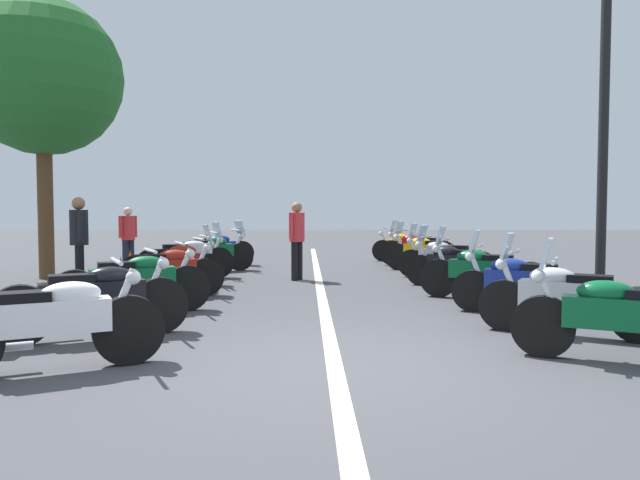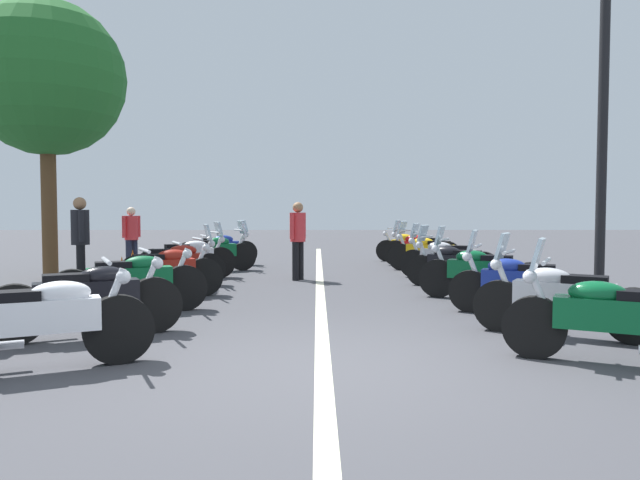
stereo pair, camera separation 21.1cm
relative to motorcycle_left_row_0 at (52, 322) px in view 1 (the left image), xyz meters
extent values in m
plane|color=#424247|center=(0.06, -2.56, -0.46)|extent=(80.00, 80.00, 0.00)
cube|color=beige|center=(5.80, -2.56, -0.46)|extent=(23.03, 0.16, 0.01)
cylinder|color=black|center=(0.28, -0.60, -0.13)|extent=(0.41, 0.66, 0.66)
cube|color=white|center=(-0.01, 0.02, 0.05)|extent=(0.69, 1.06, 0.30)
ellipsoid|color=white|center=(0.07, -0.15, 0.25)|extent=(0.46, 0.58, 0.22)
cube|color=black|center=(-0.10, 0.22, 0.23)|extent=(0.44, 0.54, 0.12)
cylinder|color=silver|center=(0.25, -0.55, 0.17)|extent=(0.19, 0.29, 0.58)
cylinder|color=silver|center=(0.24, -0.51, 0.53)|extent=(0.58, 0.30, 0.04)
sphere|color=silver|center=(0.30, -0.65, 0.37)|extent=(0.14, 0.14, 0.14)
cylinder|color=silver|center=(-0.02, 0.46, -0.23)|extent=(0.31, 0.53, 0.08)
cylinder|color=black|center=(1.70, -0.54, -0.13)|extent=(0.42, 0.66, 0.67)
cylinder|color=black|center=(1.04, 0.79, -0.13)|extent=(0.42, 0.66, 0.67)
cube|color=black|center=(1.37, 0.13, 0.05)|extent=(0.75, 1.14, 0.30)
ellipsoid|color=black|center=(1.45, -0.03, 0.25)|extent=(0.46, 0.58, 0.22)
cube|color=black|center=(1.27, 0.33, 0.23)|extent=(0.45, 0.55, 0.12)
cylinder|color=silver|center=(1.67, -0.48, 0.17)|extent=(0.19, 0.29, 0.58)
cylinder|color=silver|center=(1.65, -0.45, 0.53)|extent=(0.57, 0.31, 0.04)
sphere|color=silver|center=(1.72, -0.58, 0.37)|extent=(0.14, 0.14, 0.14)
cylinder|color=silver|center=(1.33, 0.61, -0.23)|extent=(0.32, 0.53, 0.08)
cylinder|color=black|center=(3.27, -0.55, -0.13)|extent=(0.39, 0.67, 0.67)
cylinder|color=black|center=(2.68, 0.85, -0.13)|extent=(0.39, 0.67, 0.67)
cube|color=#0C592D|center=(2.97, 0.15, 0.05)|extent=(0.71, 1.17, 0.30)
ellipsoid|color=#0C592D|center=(3.04, -0.01, 0.25)|extent=(0.44, 0.58, 0.22)
cube|color=black|center=(2.89, 0.35, 0.23)|extent=(0.43, 0.54, 0.12)
cylinder|color=silver|center=(3.25, -0.49, 0.17)|extent=(0.18, 0.29, 0.58)
cylinder|color=silver|center=(3.23, -0.46, 0.53)|extent=(0.59, 0.28, 0.04)
sphere|color=silver|center=(3.29, -0.59, 0.37)|extent=(0.14, 0.14, 0.14)
cylinder|color=silver|center=(2.96, 0.64, -0.23)|extent=(0.29, 0.54, 0.08)
cylinder|color=black|center=(4.74, -0.55, -0.13)|extent=(0.41, 0.65, 0.66)
cylinder|color=black|center=(4.13, 0.71, -0.13)|extent=(0.41, 0.65, 0.66)
cube|color=maroon|center=(4.43, 0.08, 0.05)|extent=(0.71, 1.08, 0.30)
ellipsoid|color=maroon|center=(4.51, -0.08, 0.25)|extent=(0.46, 0.58, 0.22)
cube|color=black|center=(4.34, 0.28, 0.23)|extent=(0.44, 0.55, 0.12)
cylinder|color=silver|center=(4.71, -0.49, 0.17)|extent=(0.19, 0.29, 0.58)
cylinder|color=silver|center=(4.69, -0.46, 0.53)|extent=(0.58, 0.30, 0.04)
sphere|color=silver|center=(4.76, -0.59, 0.37)|extent=(0.14, 0.14, 0.14)
cylinder|color=silver|center=(4.41, 0.54, -0.23)|extent=(0.31, 0.53, 0.08)
cylinder|color=black|center=(6.13, -0.39, -0.14)|extent=(0.36, 0.65, 0.64)
cylinder|color=black|center=(5.65, 0.89, -0.14)|extent=(0.36, 0.65, 0.64)
cube|color=maroon|center=(5.89, 0.25, 0.04)|extent=(0.63, 1.07, 0.30)
ellipsoid|color=maroon|center=(5.95, 0.08, 0.24)|extent=(0.43, 0.58, 0.22)
cube|color=black|center=(5.81, 0.46, 0.22)|extent=(0.41, 0.54, 0.12)
cylinder|color=silver|center=(6.11, -0.33, 0.16)|extent=(0.17, 0.30, 0.58)
cylinder|color=silver|center=(6.09, -0.29, 0.52)|extent=(0.59, 0.26, 0.04)
sphere|color=silver|center=(6.15, -0.43, 0.36)|extent=(0.14, 0.14, 0.14)
cylinder|color=silver|center=(5.91, 0.70, -0.24)|extent=(0.27, 0.54, 0.08)
cube|color=silver|center=(6.12, -0.37, 0.59)|extent=(0.38, 0.24, 0.32)
cylinder|color=black|center=(7.47, -0.37, -0.12)|extent=(0.43, 0.67, 0.68)
cylinder|color=black|center=(6.84, 0.90, -0.12)|extent=(0.43, 0.67, 0.68)
cube|color=white|center=(7.16, 0.27, 0.06)|extent=(0.73, 1.09, 0.30)
ellipsoid|color=white|center=(7.24, 0.11, 0.26)|extent=(0.46, 0.58, 0.22)
cube|color=black|center=(7.06, 0.46, 0.24)|extent=(0.45, 0.55, 0.12)
cylinder|color=silver|center=(7.45, -0.32, 0.18)|extent=(0.19, 0.29, 0.58)
cylinder|color=silver|center=(7.43, -0.28, 0.54)|extent=(0.57, 0.31, 0.04)
sphere|color=silver|center=(7.50, -0.41, 0.38)|extent=(0.14, 0.14, 0.14)
cylinder|color=silver|center=(7.13, 0.73, -0.23)|extent=(0.32, 0.53, 0.08)
cube|color=silver|center=(7.46, -0.35, 0.61)|extent=(0.38, 0.27, 0.32)
cylinder|color=black|center=(9.07, -0.66, -0.12)|extent=(0.41, 0.68, 0.68)
cylinder|color=black|center=(8.44, 0.74, -0.12)|extent=(0.41, 0.68, 0.68)
cube|color=#0C592D|center=(8.76, 0.04, 0.06)|extent=(0.73, 1.17, 0.30)
ellipsoid|color=#0C592D|center=(8.83, -0.12, 0.26)|extent=(0.45, 0.58, 0.22)
cube|color=black|center=(8.67, 0.24, 0.24)|extent=(0.43, 0.54, 0.12)
cylinder|color=silver|center=(9.05, -0.60, 0.18)|extent=(0.18, 0.29, 0.58)
cylinder|color=silver|center=(9.03, -0.56, 0.54)|extent=(0.58, 0.29, 0.04)
sphere|color=silver|center=(9.09, -0.70, 0.38)|extent=(0.14, 0.14, 0.14)
cylinder|color=silver|center=(8.73, 0.53, -0.22)|extent=(0.30, 0.53, 0.08)
cube|color=silver|center=(9.06, -0.64, 0.61)|extent=(0.38, 0.26, 0.32)
cylinder|color=black|center=(10.47, -0.55, -0.13)|extent=(0.40, 0.66, 0.66)
cylinder|color=black|center=(9.83, 0.85, -0.13)|extent=(0.40, 0.66, 0.66)
cube|color=navy|center=(10.15, 0.15, 0.05)|extent=(0.74, 1.18, 0.30)
ellipsoid|color=navy|center=(10.22, -0.01, 0.25)|extent=(0.45, 0.58, 0.22)
cube|color=black|center=(10.06, 0.35, 0.23)|extent=(0.44, 0.54, 0.12)
cylinder|color=silver|center=(10.44, -0.50, 0.17)|extent=(0.18, 0.29, 0.58)
cylinder|color=silver|center=(10.43, -0.46, 0.53)|extent=(0.58, 0.29, 0.04)
sphere|color=silver|center=(10.49, -0.60, 0.37)|extent=(0.14, 0.14, 0.14)
cylinder|color=silver|center=(10.12, 0.64, -0.23)|extent=(0.30, 0.53, 0.08)
cube|color=silver|center=(10.46, -0.53, 0.60)|extent=(0.38, 0.26, 0.32)
cylinder|color=black|center=(0.47, -4.66, -0.15)|extent=(0.40, 0.61, 0.62)
cube|color=#0C592D|center=(0.14, -5.32, 0.03)|extent=(0.75, 1.13, 0.30)
ellipsoid|color=#0C592D|center=(0.22, -5.16, 0.23)|extent=(0.47, 0.58, 0.22)
cylinder|color=silver|center=(0.44, -4.72, 0.15)|extent=(0.19, 0.29, 0.58)
cylinder|color=silver|center=(0.43, -4.75, 0.51)|extent=(0.57, 0.31, 0.04)
sphere|color=silver|center=(0.49, -4.62, 0.35)|extent=(0.14, 0.14, 0.14)
cube|color=silver|center=(0.46, -4.68, 0.58)|extent=(0.38, 0.27, 0.32)
cylinder|color=black|center=(1.76, -4.72, -0.15)|extent=(0.43, 0.61, 0.62)
cylinder|color=black|center=(1.05, -5.97, -0.15)|extent=(0.43, 0.61, 0.62)
cube|color=silver|center=(1.40, -5.35, 0.03)|extent=(0.78, 1.09, 0.30)
ellipsoid|color=silver|center=(1.49, -5.19, 0.23)|extent=(0.48, 0.58, 0.22)
cube|color=black|center=(1.29, -5.54, 0.21)|extent=(0.46, 0.55, 0.12)
cylinder|color=silver|center=(1.73, -4.77, 0.15)|extent=(0.20, 0.29, 0.58)
cylinder|color=silver|center=(1.71, -4.81, 0.51)|extent=(0.56, 0.34, 0.04)
sphere|color=silver|center=(1.78, -4.68, 0.35)|extent=(0.14, 0.14, 0.14)
cylinder|color=silver|center=(1.03, -5.63, -0.24)|extent=(0.34, 0.52, 0.08)
cube|color=silver|center=(1.75, -4.74, 0.58)|extent=(0.37, 0.28, 0.32)
cylinder|color=black|center=(3.12, -4.72, -0.16)|extent=(0.36, 0.61, 0.61)
cylinder|color=black|center=(2.59, -5.97, -0.16)|extent=(0.36, 0.61, 0.61)
cube|color=navy|center=(2.85, -5.35, 0.02)|extent=(0.66, 1.06, 0.30)
ellipsoid|color=navy|center=(2.92, -5.18, 0.22)|extent=(0.44, 0.58, 0.22)
cube|color=black|center=(2.77, -5.55, 0.20)|extent=(0.43, 0.54, 0.12)
cylinder|color=silver|center=(3.09, -4.77, 0.14)|extent=(0.18, 0.29, 0.58)
cylinder|color=silver|center=(3.08, -4.81, 0.50)|extent=(0.59, 0.28, 0.04)
sphere|color=silver|center=(3.13, -4.67, 0.34)|extent=(0.14, 0.14, 0.14)
cylinder|color=silver|center=(2.53, -5.65, -0.25)|extent=(0.29, 0.54, 0.08)
cube|color=silver|center=(3.11, -4.74, 0.57)|extent=(0.38, 0.25, 0.32)
cylinder|color=black|center=(4.57, -4.56, -0.14)|extent=(0.39, 0.65, 0.65)
cylinder|color=black|center=(3.96, -5.90, -0.14)|extent=(0.39, 0.65, 0.65)
cube|color=#0C592D|center=(4.26, -5.23, 0.04)|extent=(0.72, 1.13, 0.30)
ellipsoid|color=#0C592D|center=(4.34, -5.06, 0.24)|extent=(0.45, 0.58, 0.22)
cube|color=black|center=(4.17, -5.43, 0.22)|extent=(0.43, 0.54, 0.12)
cylinder|color=silver|center=(4.54, -4.61, 0.16)|extent=(0.18, 0.29, 0.58)
cylinder|color=silver|center=(4.53, -4.65, 0.52)|extent=(0.58, 0.29, 0.04)
sphere|color=silver|center=(4.59, -4.51, 0.36)|extent=(0.14, 0.14, 0.14)
cylinder|color=silver|center=(3.92, -5.55, -0.24)|extent=(0.30, 0.53, 0.08)
cube|color=silver|center=(4.56, -4.57, 0.59)|extent=(0.38, 0.26, 0.32)
cylinder|color=black|center=(6.12, -4.55, -0.16)|extent=(0.43, 0.59, 0.61)
cylinder|color=black|center=(5.42, -5.73, -0.16)|extent=(0.43, 0.59, 0.61)
cube|color=black|center=(5.77, -5.14, 0.02)|extent=(0.77, 1.03, 0.30)
ellipsoid|color=black|center=(5.86, -4.99, 0.22)|extent=(0.49, 0.58, 0.22)
cube|color=black|center=(5.66, -5.33, 0.20)|extent=(0.47, 0.55, 0.12)
cylinder|color=silver|center=(6.09, -4.61, 0.14)|extent=(0.21, 0.28, 0.58)
cylinder|color=silver|center=(6.07, -4.64, 0.50)|extent=(0.55, 0.35, 0.04)
sphere|color=silver|center=(6.15, -4.51, 0.34)|extent=(0.14, 0.14, 0.14)
cylinder|color=silver|center=(5.41, -5.40, -0.25)|extent=(0.35, 0.51, 0.08)
cube|color=silver|center=(6.11, -4.57, 0.57)|extent=(0.37, 0.29, 0.32)
cylinder|color=black|center=(7.54, -4.63, -0.15)|extent=(0.40, 0.61, 0.62)
cylinder|color=black|center=(6.86, -5.98, -0.15)|extent=(0.40, 0.61, 0.62)
cube|color=silver|center=(7.20, -5.31, 0.03)|extent=(0.77, 1.15, 0.30)
ellipsoid|color=silver|center=(7.28, -5.15, 0.23)|extent=(0.47, 0.58, 0.22)
cube|color=black|center=(7.10, -5.50, 0.21)|extent=(0.45, 0.55, 0.12)
cylinder|color=silver|center=(7.51, -4.69, 0.15)|extent=(0.19, 0.29, 0.58)
cylinder|color=silver|center=(7.49, -4.72, 0.51)|extent=(0.57, 0.32, 0.04)
sphere|color=silver|center=(7.56, -4.59, 0.35)|extent=(0.14, 0.14, 0.14)
cylinder|color=silver|center=(6.83, -5.63, -0.25)|extent=(0.32, 0.53, 0.08)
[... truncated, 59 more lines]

